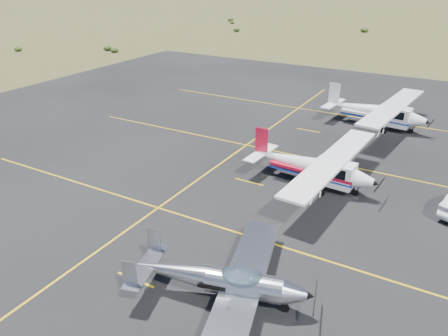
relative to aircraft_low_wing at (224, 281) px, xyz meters
The scene contains 5 objects.
ground 3.07m from the aircraft_low_wing, 110.21° to the left, with size 1600.00×1600.00×0.00m, color #383D1C.
apron 9.81m from the aircraft_low_wing, 95.86° to the left, with size 72.00×72.00×0.02m, color black.
aircraft_low_wing is the anchor object (origin of this frame).
aircraft_cessna 11.88m from the aircraft_low_wing, 92.15° to the left, with size 7.15×11.92×3.01m.
aircraft_plain 24.92m from the aircraft_low_wing, 88.70° to the left, with size 7.66×12.71×3.20m.
Camera 1 is at (7.94, -14.82, 12.53)m, focal length 35.00 mm.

